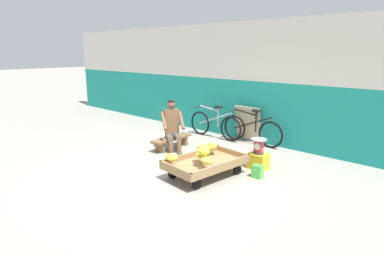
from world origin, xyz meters
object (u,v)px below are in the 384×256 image
Objects in this scene: bicycle_far_left at (252,130)px; banana_cart at (206,164)px; low_bench at (172,140)px; plastic_crate at (258,161)px; bicycle_near_left at (215,125)px; sign_board at (248,124)px; shopping_bag at (257,171)px; weighing_scale at (259,146)px; vendor_seated at (172,125)px.

banana_cart is at bearing -76.73° from bicycle_far_left.
banana_cart reaches higher than low_bench.
plastic_crate reaches higher than low_bench.
sign_board is at bearing 21.95° from bicycle_near_left.
bicycle_near_left is 0.87m from sign_board.
bicycle_far_left is (-0.56, 2.38, 0.11)m from banana_cart.
shopping_bag is (2.43, -0.20, -0.08)m from low_bench.
sign_board reaches higher than shopping_bag.
shopping_bag is (1.28, -1.80, -0.23)m from bicycle_far_left.
weighing_scale is at bearing -53.18° from bicycle_far_left.
bicycle_far_left is (1.01, 0.18, 0.00)m from bicycle_near_left.
shopping_bag is at bearing 38.77° from banana_cart.
bicycle_far_left reaches higher than shopping_bag.
plastic_crate is (2.11, 0.26, -0.42)m from vendor_seated.
plastic_crate is 0.48m from shopping_bag.
bicycle_near_left is at bearing 84.74° from low_bench.
plastic_crate is 0.22× the size of bicycle_near_left.
weighing_scale is at bearing 5.55° from low_bench.
shopping_bag is at bearing -3.74° from vendor_seated.
bicycle_near_left reaches higher than weighing_scale.
weighing_scale reaches higher than shopping_bag.
sign_board is at bearing 61.72° from low_bench.
shopping_bag is (0.25, -0.41, -0.33)m from weighing_scale.
vendor_seated is at bearing -123.07° from bicycle_far_left.
sign_board reaches higher than low_bench.
sign_board is at bearing 64.25° from vendor_seated.
vendor_seated reaches higher than plastic_crate.
shopping_bag is (2.35, -0.15, -0.45)m from vendor_seated.
vendor_seated reaches higher than shopping_bag.
plastic_crate is 0.41× the size of sign_board.
low_bench is 2.19m from plastic_crate.
low_bench is 0.98× the size of vendor_seated.
low_bench is 1.26× the size of sign_board.
bicycle_far_left reaches higher than weighing_scale.
weighing_scale is (2.11, 0.26, -0.11)m from vendor_seated.
bicycle_far_left is (-1.04, 1.38, 0.20)m from plastic_crate.
bicycle_near_left is (-2.05, 1.20, 0.20)m from plastic_crate.
vendor_seated reaches higher than low_bench.
banana_cart is 6.32× the size of shopping_bag.
banana_cart is 1.88m from low_bench.
bicycle_near_left is at bearing 149.56° from plastic_crate.
banana_cart is 1.36× the size of low_bench.
vendor_seated is 2.16m from plastic_crate.
vendor_seated is 3.17× the size of plastic_crate.
weighing_scale reaches higher than plastic_crate.
shopping_bag is at bearing -52.55° from sign_board.
bicycle_near_left is at bearing -158.05° from sign_board.
plastic_crate is at bearing 5.58° from low_bench.
plastic_crate is at bearing -30.44° from bicycle_near_left.
shopping_bag is (0.25, -0.41, -0.03)m from plastic_crate.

